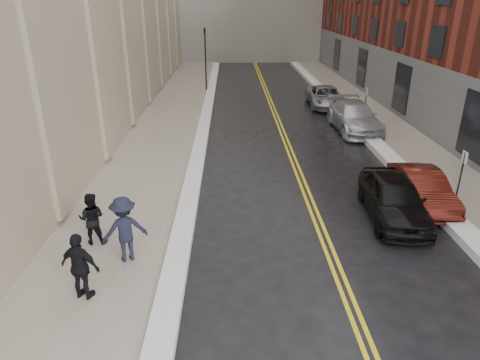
{
  "coord_description": "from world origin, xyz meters",
  "views": [
    {
      "loc": [
        -0.57,
        -6.37,
        7.29
      ],
      "look_at": [
        -0.27,
        7.03,
        1.6
      ],
      "focal_mm": 32.0,
      "sensor_mm": 36.0,
      "label": 1
    }
  ],
  "objects_px": {
    "car_black": "(394,198)",
    "pedestrian_a": "(92,219)",
    "car_silver_near": "(354,117)",
    "pedestrian_c": "(81,267)",
    "car_maroon": "(422,188)",
    "pedestrian_b": "(125,229)",
    "car_silver_far": "(325,97)"
  },
  "relations": [
    {
      "from": "car_black",
      "to": "pedestrian_a",
      "type": "xyz_separation_m",
      "value": [
        -10.12,
        -1.73,
        0.22
      ]
    },
    {
      "from": "car_silver_near",
      "to": "pedestrian_c",
      "type": "bearing_deg",
      "value": -126.96
    },
    {
      "from": "car_maroon",
      "to": "pedestrian_a",
      "type": "bearing_deg",
      "value": -166.11
    },
    {
      "from": "car_black",
      "to": "car_silver_near",
      "type": "relative_size",
      "value": 0.8
    },
    {
      "from": "car_silver_near",
      "to": "pedestrian_b",
      "type": "relative_size",
      "value": 2.83
    },
    {
      "from": "car_maroon",
      "to": "pedestrian_c",
      "type": "distance_m",
      "value": 12.35
    },
    {
      "from": "car_black",
      "to": "car_maroon",
      "type": "xyz_separation_m",
      "value": [
        1.47,
        1.04,
        -0.1
      ]
    },
    {
      "from": "car_black",
      "to": "pedestrian_b",
      "type": "xyz_separation_m",
      "value": [
        -8.87,
        -2.7,
        0.38
      ]
    },
    {
      "from": "pedestrian_a",
      "to": "car_maroon",
      "type": "bearing_deg",
      "value": -167.35
    },
    {
      "from": "pedestrian_a",
      "to": "pedestrian_c",
      "type": "bearing_deg",
      "value": 100.37
    },
    {
      "from": "car_maroon",
      "to": "pedestrian_c",
      "type": "xyz_separation_m",
      "value": [
        -11.05,
        -5.5,
        0.4
      ]
    },
    {
      "from": "car_maroon",
      "to": "pedestrian_c",
      "type": "relative_size",
      "value": 2.2
    },
    {
      "from": "car_silver_far",
      "to": "car_black",
      "type": "bearing_deg",
      "value": -91.78
    },
    {
      "from": "car_maroon",
      "to": "car_silver_far",
      "type": "height_order",
      "value": "car_silver_far"
    },
    {
      "from": "car_maroon",
      "to": "car_silver_near",
      "type": "bearing_deg",
      "value": 89.73
    },
    {
      "from": "pedestrian_b",
      "to": "car_silver_near",
      "type": "bearing_deg",
      "value": -149.72
    },
    {
      "from": "car_maroon",
      "to": "pedestrian_a",
      "type": "height_order",
      "value": "pedestrian_a"
    },
    {
      "from": "car_black",
      "to": "car_maroon",
      "type": "height_order",
      "value": "car_black"
    },
    {
      "from": "car_maroon",
      "to": "pedestrian_a",
      "type": "relative_size",
      "value": 2.42
    },
    {
      "from": "car_maroon",
      "to": "car_silver_far",
      "type": "distance_m",
      "value": 16.29
    },
    {
      "from": "pedestrian_b",
      "to": "pedestrian_a",
      "type": "bearing_deg",
      "value": -60.45
    },
    {
      "from": "car_maroon",
      "to": "pedestrian_c",
      "type": "height_order",
      "value": "pedestrian_c"
    },
    {
      "from": "pedestrian_b",
      "to": "pedestrian_c",
      "type": "xyz_separation_m",
      "value": [
        -0.72,
        -1.76,
        -0.08
      ]
    },
    {
      "from": "car_silver_near",
      "to": "car_silver_far",
      "type": "distance_m",
      "value": 6.24
    },
    {
      "from": "car_maroon",
      "to": "car_silver_near",
      "type": "relative_size",
      "value": 0.72
    },
    {
      "from": "pedestrian_b",
      "to": "pedestrian_c",
      "type": "relative_size",
      "value": 1.08
    },
    {
      "from": "car_silver_near",
      "to": "car_maroon",
      "type": "bearing_deg",
      "value": -91.98
    },
    {
      "from": "car_maroon",
      "to": "car_silver_near",
      "type": "height_order",
      "value": "car_silver_near"
    },
    {
      "from": "car_maroon",
      "to": "pedestrian_b",
      "type": "distance_m",
      "value": 11.01
    },
    {
      "from": "car_maroon",
      "to": "pedestrian_c",
      "type": "bearing_deg",
      "value": -153.09
    },
    {
      "from": "car_silver_far",
      "to": "pedestrian_c",
      "type": "relative_size",
      "value": 2.78
    },
    {
      "from": "car_black",
      "to": "pedestrian_b",
      "type": "relative_size",
      "value": 2.27
    }
  ]
}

